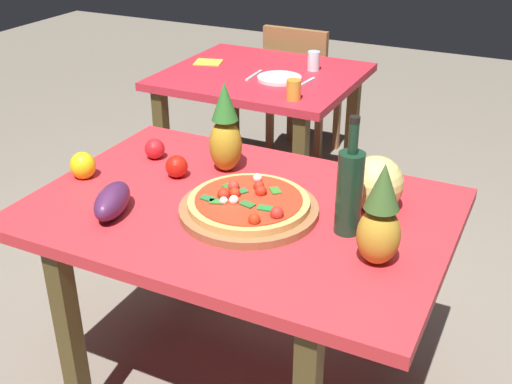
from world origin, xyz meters
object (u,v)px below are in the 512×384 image
object	(u,v)px
background_table	(262,93)
bell_pepper	(83,166)
wine_bottle	(349,191)
knife_utensil	(306,83)
pizza_board	(249,210)
fork_utensil	(254,75)
dinner_plate	(279,78)
melon	(376,183)
drinking_glass_water	(314,61)
eggplant	(112,201)
tomato_near_board	(155,149)
display_table	(240,230)
pineapple_right	(380,219)
dining_chair	(301,85)
napkin_folded	(208,62)
drinking_glass_juice	(294,90)
tomato_by_bottle	(177,167)
pineapple_left	(225,132)
pizza	(248,202)

from	to	relation	value
background_table	bell_pepper	bearing A→B (deg)	-90.57
wine_bottle	knife_utensil	xyz separation A→B (m)	(-0.64, 1.25, -0.13)
pizza_board	knife_utensil	size ratio (longest dim) A/B	2.37
fork_utensil	pizza_board	bearing A→B (deg)	-66.12
wine_bottle	dinner_plate	xyz separation A→B (m)	(-0.78, 1.25, -0.13)
melon	drinking_glass_water	bearing A→B (deg)	118.77
eggplant	knife_utensil	world-z (taller)	eggplant
bell_pepper	tomato_near_board	world-z (taller)	bell_pepper
background_table	display_table	bearing A→B (deg)	-67.09
knife_utensil	dinner_plate	bearing A→B (deg)	-174.48
pineapple_right	fork_utensil	distance (m)	1.72
dinner_plate	drinking_glass_water	bearing A→B (deg)	68.47
fork_utensil	dining_chair	bearing A→B (deg)	91.25
napkin_folded	pizza_board	bearing A→B (deg)	-55.79
dining_chair	pineapple_right	distance (m)	2.38
drinking_glass_juice	pineapple_right	bearing A→B (deg)	-57.27
dinner_plate	tomato_by_bottle	bearing A→B (deg)	-83.12
knife_utensil	pineapple_left	bearing A→B (deg)	-77.72
drinking_glass_juice	background_table	bearing A→B (deg)	134.50
dinner_plate	knife_utensil	distance (m)	0.14
dining_chair	knife_utensil	world-z (taller)	dining_chair
dining_chair	eggplant	world-z (taller)	dining_chair
display_table	dining_chair	xyz separation A→B (m)	(-0.61, 1.98, -0.17)
tomato_by_bottle	drinking_glass_juice	distance (m)	0.91
eggplant	tomato_near_board	world-z (taller)	eggplant
melon	tomato_by_bottle	world-z (taller)	melon
pineapple_left	knife_utensil	distance (m)	1.05
wine_bottle	melon	world-z (taller)	wine_bottle
pizza	fork_utensil	size ratio (longest dim) A/B	2.06
eggplant	pineapple_left	bearing A→B (deg)	70.00
wine_bottle	fork_utensil	size ratio (longest dim) A/B	1.96
display_table	eggplant	distance (m)	0.41
melon	bell_pepper	world-z (taller)	melon
pineapple_left	dinner_plate	distance (m)	1.07
display_table	melon	bearing A→B (deg)	24.27
dining_chair	tomato_near_board	world-z (taller)	dining_chair
dining_chair	tomato_by_bottle	distance (m)	1.93
pizza_board	napkin_folded	distance (m)	1.67
pizza	display_table	bearing A→B (deg)	146.01
wine_bottle	napkin_folded	xyz separation A→B (m)	(-1.24, 1.36, -0.13)
eggplant	drinking_glass_juice	world-z (taller)	drinking_glass_juice
background_table	pizza	size ratio (longest dim) A/B	2.59
pineapple_left	eggplant	xyz separation A→B (m)	(-0.16, -0.43, -0.10)
dining_chair	eggplant	bearing A→B (deg)	98.04
drinking_glass_water	fork_utensil	bearing A→B (deg)	-135.22
display_table	eggplant	xyz separation A→B (m)	(-0.32, -0.21, 0.13)
display_table	tomato_near_board	distance (m)	0.50
pizza	drinking_glass_juice	xyz separation A→B (m)	(-0.29, 1.04, 0.01)
fork_utensil	napkin_folded	bearing A→B (deg)	160.04
dining_chair	dinner_plate	bearing A→B (deg)	104.44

